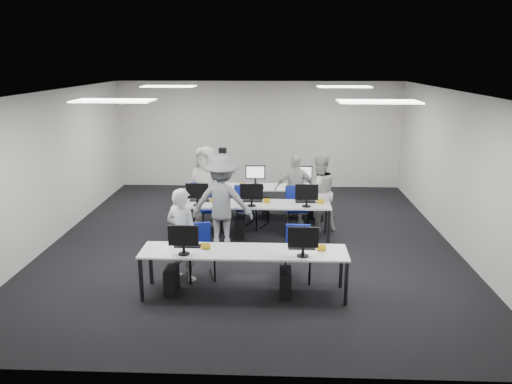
{
  "coord_description": "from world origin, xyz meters",
  "views": [
    {
      "loc": [
        0.49,
        -9.59,
        3.61
      ],
      "look_at": [
        0.08,
        0.1,
        1.0
      ],
      "focal_mm": 35.0,
      "sensor_mm": 36.0,
      "label": 1
    }
  ],
  "objects_px": {
    "desk_mid": "(252,206)",
    "chair_7": "(303,213)",
    "student_0": "(182,235)",
    "student_2": "(206,186)",
    "photographer": "(222,202)",
    "chair_5": "(200,209)",
    "chair_6": "(257,213)",
    "chair_0": "(200,261)",
    "chair_3": "(245,215)",
    "chair_1": "(298,263)",
    "chair_2": "(210,217)",
    "student_1": "(319,192)",
    "desk_front": "(244,254)",
    "student_3": "(295,190)",
    "chair_4": "(297,217)"
  },
  "relations": [
    {
      "from": "chair_7",
      "to": "chair_0",
      "type": "bearing_deg",
      "value": -102.71
    },
    {
      "from": "chair_5",
      "to": "student_0",
      "type": "height_order",
      "value": "student_0"
    },
    {
      "from": "student_2",
      "to": "photographer",
      "type": "relative_size",
      "value": 0.95
    },
    {
      "from": "chair_2",
      "to": "chair_4",
      "type": "relative_size",
      "value": 0.92
    },
    {
      "from": "desk_front",
      "to": "student_3",
      "type": "relative_size",
      "value": 2.02
    },
    {
      "from": "chair_2",
      "to": "chair_5",
      "type": "xyz_separation_m",
      "value": [
        -0.29,
        0.44,
        0.04
      ]
    },
    {
      "from": "chair_3",
      "to": "chair_7",
      "type": "distance_m",
      "value": 1.3
    },
    {
      "from": "chair_5",
      "to": "chair_6",
      "type": "distance_m",
      "value": 1.3
    },
    {
      "from": "photographer",
      "to": "chair_1",
      "type": "bearing_deg",
      "value": 139.33
    },
    {
      "from": "chair_0",
      "to": "student_0",
      "type": "distance_m",
      "value": 0.58
    },
    {
      "from": "photographer",
      "to": "chair_5",
      "type": "bearing_deg",
      "value": -62.4
    },
    {
      "from": "student_0",
      "to": "student_1",
      "type": "bearing_deg",
      "value": -110.12
    },
    {
      "from": "chair_0",
      "to": "chair_6",
      "type": "bearing_deg",
      "value": 55.6
    },
    {
      "from": "chair_5",
      "to": "chair_4",
      "type": "bearing_deg",
      "value": -27.91
    },
    {
      "from": "desk_mid",
      "to": "chair_4",
      "type": "bearing_deg",
      "value": 26.9
    },
    {
      "from": "student_0",
      "to": "photographer",
      "type": "distance_m",
      "value": 1.58
    },
    {
      "from": "chair_1",
      "to": "desk_mid",
      "type": "bearing_deg",
      "value": 115.81
    },
    {
      "from": "desk_front",
      "to": "chair_7",
      "type": "relative_size",
      "value": 3.6
    },
    {
      "from": "chair_1",
      "to": "student_2",
      "type": "distance_m",
      "value": 3.48
    },
    {
      "from": "chair_7",
      "to": "student_2",
      "type": "xyz_separation_m",
      "value": [
        -2.16,
        0.05,
        0.6
      ]
    },
    {
      "from": "chair_7",
      "to": "chair_3",
      "type": "bearing_deg",
      "value": -149.24
    },
    {
      "from": "chair_4",
      "to": "student_3",
      "type": "height_order",
      "value": "student_3"
    },
    {
      "from": "chair_1",
      "to": "desk_front",
      "type": "bearing_deg",
      "value": -142.17
    },
    {
      "from": "student_1",
      "to": "chair_3",
      "type": "bearing_deg",
      "value": -26.43
    },
    {
      "from": "chair_2",
      "to": "student_0",
      "type": "distance_m",
      "value": 2.63
    },
    {
      "from": "chair_2",
      "to": "student_2",
      "type": "relative_size",
      "value": 0.5
    },
    {
      "from": "student_0",
      "to": "student_2",
      "type": "distance_m",
      "value": 2.95
    },
    {
      "from": "chair_1",
      "to": "chair_5",
      "type": "distance_m",
      "value": 3.59
    },
    {
      "from": "chair_2",
      "to": "photographer",
      "type": "bearing_deg",
      "value": -89.05
    },
    {
      "from": "chair_3",
      "to": "student_2",
      "type": "distance_m",
      "value": 1.09
    },
    {
      "from": "desk_front",
      "to": "chair_0",
      "type": "distance_m",
      "value": 1.06
    },
    {
      "from": "photographer",
      "to": "chair_0",
      "type": "bearing_deg",
      "value": 84.31
    },
    {
      "from": "chair_5",
      "to": "student_3",
      "type": "relative_size",
      "value": 0.62
    },
    {
      "from": "chair_3",
      "to": "student_3",
      "type": "xyz_separation_m",
      "value": [
        1.08,
        0.29,
        0.5
      ]
    },
    {
      "from": "chair_7",
      "to": "student_1",
      "type": "xyz_separation_m",
      "value": [
        0.29,
        -0.32,
        0.57
      ]
    },
    {
      "from": "chair_1",
      "to": "photographer",
      "type": "height_order",
      "value": "photographer"
    },
    {
      "from": "chair_1",
      "to": "student_0",
      "type": "height_order",
      "value": "student_0"
    },
    {
      "from": "chair_2",
      "to": "student_3",
      "type": "distance_m",
      "value": 1.96
    },
    {
      "from": "student_0",
      "to": "chair_4",
      "type": "bearing_deg",
      "value": -104.46
    },
    {
      "from": "desk_front",
      "to": "chair_7",
      "type": "distance_m",
      "value": 3.6
    },
    {
      "from": "desk_mid",
      "to": "chair_7",
      "type": "bearing_deg",
      "value": 36.23
    },
    {
      "from": "desk_front",
      "to": "chair_0",
      "type": "xyz_separation_m",
      "value": [
        -0.78,
        0.6,
        -0.39
      ]
    },
    {
      "from": "chair_6",
      "to": "student_3",
      "type": "relative_size",
      "value": 0.53
    },
    {
      "from": "desk_mid",
      "to": "chair_0",
      "type": "height_order",
      "value": "chair_0"
    },
    {
      "from": "chair_0",
      "to": "chair_2",
      "type": "height_order",
      "value": "chair_0"
    },
    {
      "from": "chair_1",
      "to": "chair_3",
      "type": "distance_m",
      "value": 2.78
    },
    {
      "from": "chair_5",
      "to": "student_0",
      "type": "distance_m",
      "value": 3.07
    },
    {
      "from": "chair_2",
      "to": "chair_5",
      "type": "relative_size",
      "value": 0.88
    },
    {
      "from": "student_2",
      "to": "student_3",
      "type": "xyz_separation_m",
      "value": [
        1.96,
        0.03,
        -0.08
      ]
    },
    {
      "from": "desk_front",
      "to": "student_1",
      "type": "distance_m",
      "value": 3.39
    }
  ]
}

